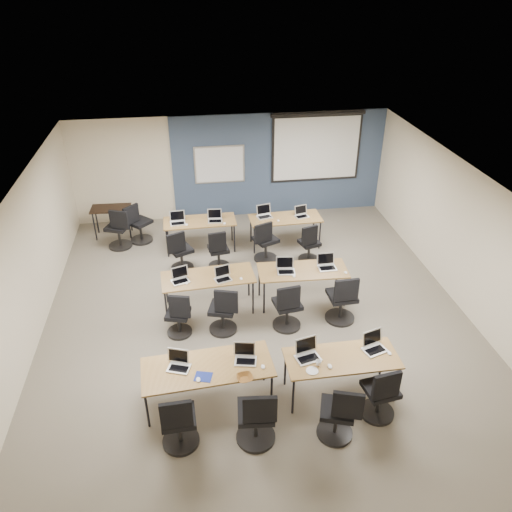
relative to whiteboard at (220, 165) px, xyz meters
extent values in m
cube|color=#6B6354|center=(0.30, -4.43, -1.45)|extent=(8.00, 9.00, 0.02)
cube|color=white|center=(0.30, -4.43, 1.25)|extent=(8.00, 9.00, 0.02)
cube|color=beige|center=(0.30, 0.07, -0.10)|extent=(8.00, 0.04, 2.70)
cube|color=beige|center=(0.30, -8.93, -0.10)|extent=(8.00, 0.04, 2.70)
cube|color=beige|center=(-3.70, -4.43, -0.10)|extent=(0.04, 9.00, 2.70)
cube|color=beige|center=(4.30, -4.43, -0.10)|extent=(0.04, 9.00, 2.70)
cube|color=#3D5977|center=(1.55, 0.04, -0.10)|extent=(5.50, 0.04, 2.70)
cube|color=#BDBEBE|center=(0.00, 0.00, 0.00)|extent=(1.28, 0.02, 0.98)
cube|color=white|center=(0.00, -0.01, 0.00)|extent=(1.20, 0.02, 0.90)
cube|color=black|center=(2.50, -0.02, 0.35)|extent=(2.32, 0.03, 1.82)
cube|color=white|center=(2.50, -0.03, 0.31)|extent=(2.20, 0.02, 1.62)
cylinder|color=black|center=(2.50, -0.03, 1.19)|extent=(2.40, 0.10, 0.10)
cube|color=olive|center=(-0.75, -6.52, -0.73)|extent=(1.94, 0.81, 0.03)
cylinder|color=black|center=(-1.66, -6.87, -1.10)|extent=(0.04, 0.04, 0.70)
cylinder|color=black|center=(0.16, -6.87, -1.10)|extent=(0.04, 0.04, 0.70)
cylinder|color=black|center=(-1.66, -6.18, -1.10)|extent=(0.04, 0.04, 0.70)
cylinder|color=black|center=(0.16, -6.18, -1.10)|extent=(0.04, 0.04, 0.70)
cube|color=#905B39|center=(1.27, -6.63, -0.73)|extent=(1.73, 0.72, 0.03)
cylinder|color=black|center=(0.47, -6.93, -1.10)|extent=(0.04, 0.04, 0.70)
cylinder|color=black|center=(2.08, -6.93, -1.10)|extent=(0.04, 0.04, 0.70)
cylinder|color=black|center=(0.47, -6.33, -1.10)|extent=(0.04, 0.04, 0.70)
cylinder|color=black|center=(2.08, -6.33, -1.10)|extent=(0.04, 0.04, 0.70)
cube|color=olive|center=(-0.59, -4.07, -0.73)|extent=(1.76, 0.73, 0.03)
cylinder|color=black|center=(-1.41, -4.38, -1.10)|extent=(0.04, 0.04, 0.70)
cylinder|color=black|center=(0.23, -4.38, -1.10)|extent=(0.04, 0.04, 0.70)
cylinder|color=black|center=(-1.41, -3.77, -1.10)|extent=(0.04, 0.04, 0.70)
cylinder|color=black|center=(0.23, -3.77, -1.10)|extent=(0.04, 0.04, 0.70)
cube|color=brown|center=(1.25, -4.10, -0.73)|extent=(1.74, 0.72, 0.03)
cylinder|color=black|center=(0.44, -4.40, -1.10)|extent=(0.04, 0.04, 0.70)
cylinder|color=black|center=(2.06, -4.40, -1.10)|extent=(0.04, 0.04, 0.70)
cylinder|color=black|center=(0.44, -3.80, -1.10)|extent=(0.04, 0.04, 0.70)
cylinder|color=black|center=(2.06, -3.80, -1.10)|extent=(0.04, 0.04, 0.70)
cube|color=#9E6F47|center=(-0.63, -1.67, -0.73)|extent=(1.66, 0.69, 0.03)
cylinder|color=black|center=(-1.40, -1.96, -1.10)|extent=(0.04, 0.04, 0.70)
cylinder|color=black|center=(0.14, -1.96, -1.10)|extent=(0.04, 0.04, 0.70)
cylinder|color=black|center=(-1.40, -1.38, -1.10)|extent=(0.04, 0.04, 0.70)
cylinder|color=black|center=(0.14, -1.38, -1.10)|extent=(0.04, 0.04, 0.70)
cube|color=brown|center=(1.37, -1.80, -0.73)|extent=(1.67, 0.70, 0.03)
cylinder|color=black|center=(0.59, -2.09, -1.10)|extent=(0.04, 0.04, 0.70)
cylinder|color=black|center=(2.14, -2.09, -1.10)|extent=(0.04, 0.04, 0.70)
cylinder|color=black|center=(0.59, -1.51, -1.10)|extent=(0.04, 0.04, 0.70)
cylinder|color=black|center=(2.14, -1.51, -1.10)|extent=(0.04, 0.04, 0.70)
cube|color=silver|center=(-1.17, -6.51, -0.71)|extent=(0.32, 0.23, 0.02)
cube|color=black|center=(-1.17, -6.53, -0.70)|extent=(0.27, 0.14, 0.00)
cube|color=silver|center=(-1.17, -6.38, -0.59)|extent=(0.32, 0.06, 0.22)
cube|color=black|center=(-1.17, -6.39, -0.59)|extent=(0.28, 0.04, 0.18)
ellipsoid|color=white|center=(-0.90, -6.79, -0.71)|extent=(0.07, 0.11, 0.04)
cylinder|color=black|center=(-1.20, -7.22, -1.42)|extent=(0.53, 0.53, 0.05)
cylinder|color=black|center=(-1.20, -7.22, -1.22)|extent=(0.06, 0.06, 0.47)
cube|color=black|center=(-1.20, -7.22, -0.94)|extent=(0.47, 0.47, 0.08)
cube|color=black|center=(-1.21, -7.43, -0.66)|extent=(0.43, 0.06, 0.44)
cube|color=silver|center=(-0.18, -6.51, -0.71)|extent=(0.33, 0.24, 0.02)
cube|color=black|center=(-0.18, -6.53, -0.70)|extent=(0.28, 0.14, 0.00)
cube|color=silver|center=(-0.18, -6.38, -0.58)|extent=(0.33, 0.06, 0.23)
cube|color=black|center=(-0.18, -6.38, -0.58)|extent=(0.29, 0.04, 0.18)
ellipsoid|color=white|center=(0.06, -6.66, -0.71)|extent=(0.07, 0.10, 0.03)
cylinder|color=black|center=(-0.14, -7.31, -1.42)|extent=(0.57, 0.57, 0.05)
cylinder|color=black|center=(-0.14, -7.31, -1.20)|extent=(0.06, 0.06, 0.50)
cube|color=black|center=(-0.14, -7.31, -0.91)|extent=(0.50, 0.50, 0.08)
cube|color=black|center=(-0.12, -7.53, -0.63)|extent=(0.46, 0.06, 0.44)
cube|color=silver|center=(0.76, -6.58, -0.71)|extent=(0.36, 0.26, 0.02)
cube|color=black|center=(0.76, -6.60, -0.70)|extent=(0.31, 0.15, 0.00)
cube|color=silver|center=(0.76, -6.44, -0.57)|extent=(0.36, 0.07, 0.25)
cube|color=black|center=(0.76, -6.44, -0.57)|extent=(0.32, 0.05, 0.20)
ellipsoid|color=white|center=(1.04, -6.80, -0.71)|extent=(0.09, 0.12, 0.04)
cylinder|color=black|center=(0.99, -7.40, -1.42)|extent=(0.52, 0.52, 0.05)
cylinder|color=black|center=(0.99, -7.40, -1.22)|extent=(0.06, 0.06, 0.46)
cube|color=black|center=(0.99, -7.40, -0.95)|extent=(0.46, 0.46, 0.08)
cube|color=black|center=(1.06, -7.60, -0.67)|extent=(0.42, 0.06, 0.44)
cube|color=#B3B4BD|center=(1.82, -6.55, -0.71)|extent=(0.35, 0.26, 0.02)
cube|color=black|center=(1.82, -6.57, -0.70)|extent=(0.30, 0.15, 0.00)
cube|color=#B3B4BD|center=(1.82, -6.41, -0.58)|extent=(0.35, 0.06, 0.24)
cube|color=black|center=(1.82, -6.42, -0.58)|extent=(0.31, 0.05, 0.20)
ellipsoid|color=white|center=(2.02, -6.66, -0.71)|extent=(0.07, 0.10, 0.03)
cylinder|color=black|center=(1.73, -7.12, -1.42)|extent=(0.52, 0.52, 0.05)
cylinder|color=black|center=(1.73, -7.12, -1.22)|extent=(0.06, 0.06, 0.46)
cube|color=black|center=(1.73, -7.12, -0.95)|extent=(0.46, 0.46, 0.08)
cube|color=black|center=(1.70, -7.33, -0.67)|extent=(0.42, 0.06, 0.44)
cube|color=silver|center=(-1.11, -4.18, -0.71)|extent=(0.32, 0.23, 0.02)
cube|color=black|center=(-1.11, -4.20, -0.70)|extent=(0.27, 0.14, 0.00)
cube|color=silver|center=(-1.11, -4.05, -0.59)|extent=(0.32, 0.06, 0.22)
cube|color=black|center=(-1.11, -4.06, -0.59)|extent=(0.28, 0.04, 0.18)
ellipsoid|color=white|center=(-0.99, -4.26, -0.71)|extent=(0.07, 0.10, 0.03)
cylinder|color=black|center=(-1.19, -4.78, -1.42)|extent=(0.46, 0.46, 0.05)
cylinder|color=black|center=(-1.19, -4.78, -1.25)|extent=(0.06, 0.06, 0.41)
cube|color=black|center=(-1.19, -4.78, -1.00)|extent=(0.41, 0.41, 0.08)
cube|color=black|center=(-1.14, -4.96, -0.72)|extent=(0.37, 0.06, 0.44)
cube|color=#B9BAC6|center=(-0.31, -4.24, -0.71)|extent=(0.31, 0.22, 0.02)
cube|color=black|center=(-0.31, -4.26, -0.70)|extent=(0.26, 0.13, 0.00)
cube|color=#B9BAC6|center=(-0.31, -4.12, -0.59)|extent=(0.31, 0.06, 0.21)
cube|color=black|center=(-0.31, -4.13, -0.59)|extent=(0.27, 0.04, 0.17)
ellipsoid|color=white|center=(0.03, -4.26, -0.71)|extent=(0.06, 0.09, 0.03)
cylinder|color=black|center=(-0.39, -4.80, -1.42)|extent=(0.52, 0.52, 0.05)
cylinder|color=black|center=(-0.39, -4.80, -1.22)|extent=(0.06, 0.06, 0.46)
cube|color=black|center=(-0.39, -4.80, -0.95)|extent=(0.46, 0.46, 0.08)
cube|color=black|center=(-0.33, -5.00, -0.67)|extent=(0.42, 0.06, 0.44)
cube|color=#B8B8B8|center=(0.91, -4.15, -0.71)|extent=(0.34, 0.25, 0.02)
cube|color=black|center=(0.91, -4.17, -0.70)|extent=(0.29, 0.15, 0.00)
cube|color=#B8B8B8|center=(0.91, -4.01, -0.58)|extent=(0.34, 0.06, 0.24)
cube|color=black|center=(0.91, -4.02, -0.58)|extent=(0.30, 0.04, 0.19)
ellipsoid|color=white|center=(1.03, -4.32, -0.71)|extent=(0.08, 0.11, 0.03)
cylinder|color=black|center=(0.80, -4.86, -1.42)|extent=(0.53, 0.53, 0.05)
cylinder|color=black|center=(0.80, -4.86, -1.22)|extent=(0.06, 0.06, 0.47)
cube|color=black|center=(0.80, -4.86, -0.94)|extent=(0.47, 0.47, 0.08)
cube|color=black|center=(0.77, -5.07, -0.66)|extent=(0.43, 0.06, 0.44)
cube|color=#A7A7AE|center=(1.73, -4.13, -0.71)|extent=(0.35, 0.25, 0.02)
cube|color=black|center=(1.73, -4.15, -0.70)|extent=(0.30, 0.15, 0.00)
cube|color=#A7A7AE|center=(1.73, -3.99, -0.58)|extent=(0.35, 0.06, 0.24)
cube|color=black|center=(1.73, -4.00, -0.58)|extent=(0.31, 0.05, 0.20)
ellipsoid|color=white|center=(2.04, -4.34, -0.71)|extent=(0.06, 0.09, 0.03)
cylinder|color=black|center=(1.85, -4.79, -1.42)|extent=(0.56, 0.56, 0.05)
cylinder|color=black|center=(1.85, -4.79, -1.20)|extent=(0.06, 0.06, 0.50)
cube|color=black|center=(1.85, -4.79, -0.91)|extent=(0.50, 0.50, 0.08)
cube|color=black|center=(1.84, -5.02, -0.63)|extent=(0.45, 0.06, 0.44)
cube|color=#A9A9A9|center=(-1.13, -1.76, -0.71)|extent=(0.34, 0.25, 0.02)
cube|color=black|center=(-1.13, -1.78, -0.70)|extent=(0.29, 0.15, 0.00)
cube|color=#A9A9A9|center=(-1.13, -1.62, -0.58)|extent=(0.34, 0.06, 0.24)
cube|color=black|center=(-1.13, -1.63, -0.58)|extent=(0.30, 0.05, 0.19)
ellipsoid|color=white|center=(-0.93, -1.86, -0.71)|extent=(0.10, 0.12, 0.04)
cylinder|color=black|center=(-1.09, -2.52, -1.42)|extent=(0.50, 0.50, 0.05)
cylinder|color=black|center=(-1.09, -2.52, -1.23)|extent=(0.06, 0.06, 0.44)
cube|color=black|center=(-1.09, -2.52, -0.97)|extent=(0.44, 0.44, 0.08)
cube|color=black|center=(-1.17, -2.71, -0.69)|extent=(0.41, 0.06, 0.44)
cube|color=silver|center=(-0.27, -1.76, -0.71)|extent=(0.33, 0.24, 0.02)
cube|color=black|center=(-0.27, -1.78, -0.70)|extent=(0.28, 0.14, 0.00)
cube|color=silver|center=(-0.27, -1.63, -0.58)|extent=(0.33, 0.06, 0.23)
cube|color=black|center=(-0.27, -1.64, -0.58)|extent=(0.29, 0.04, 0.19)
ellipsoid|color=white|center=(-0.07, -1.91, -0.71)|extent=(0.07, 0.10, 0.04)
cylinder|color=black|center=(-0.28, -2.57, -1.42)|extent=(0.47, 0.47, 0.05)
cylinder|color=black|center=(-0.28, -2.57, -1.24)|extent=(0.06, 0.06, 0.42)
cube|color=black|center=(-0.28, -2.57, -0.99)|extent=(0.42, 0.42, 0.08)
cube|color=black|center=(-0.31, -2.76, -0.71)|extent=(0.38, 0.06, 0.44)
cube|color=#B0B0BC|center=(0.89, -1.71, -0.71)|extent=(0.35, 0.25, 0.02)
cube|color=black|center=(0.89, -1.73, -0.70)|extent=(0.30, 0.15, 0.00)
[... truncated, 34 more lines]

